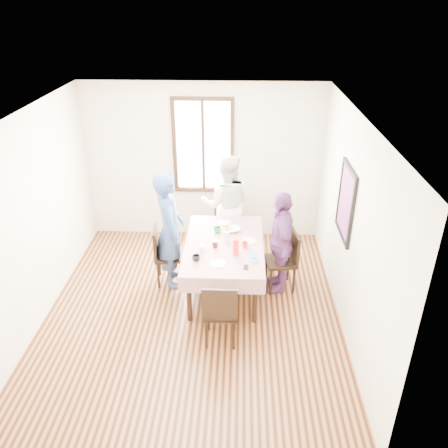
{
  "coord_description": "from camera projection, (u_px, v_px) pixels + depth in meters",
  "views": [
    {
      "loc": [
        0.62,
        -4.99,
        3.97
      ],
      "look_at": [
        0.41,
        0.5,
        1.1
      ],
      "focal_mm": 36.21,
      "sensor_mm": 36.0,
      "label": 1
    }
  ],
  "objects": [
    {
      "name": "plate_far",
      "position": [
        225.0,
        222.0,
        6.97
      ],
      "size": [
        0.2,
        0.2,
        0.01
      ],
      "primitive_type": "cylinder",
      "color": "white",
      "rests_on": "tablecloth"
    },
    {
      "name": "serving_bowl",
      "position": [
        232.0,
        229.0,
        6.71
      ],
      "size": [
        0.29,
        0.29,
        0.05
      ],
      "primitive_type": "imported",
      "rotation": [
        0.0,
        0.0,
        0.38
      ],
      "color": "white",
      "rests_on": "tablecloth"
    },
    {
      "name": "window_pane",
      "position": [
        203.0,
        146.0,
        7.5
      ],
      "size": [
        0.9,
        0.02,
        1.5
      ],
      "primitive_type": "cube",
      "color": "white",
      "rests_on": "back_wall"
    },
    {
      "name": "chair_right",
      "position": [
        281.0,
        261.0,
        6.56
      ],
      "size": [
        0.48,
        0.48,
        0.91
      ],
      "primitive_type": "cube",
      "rotation": [
        0.0,
        0.0,
        1.73
      ],
      "color": "black",
      "rests_on": "ground"
    },
    {
      "name": "plate_near",
      "position": [
        218.0,
        264.0,
        5.92
      ],
      "size": [
        0.2,
        0.2,
        0.01
      ],
      "primitive_type": "cylinder",
      "color": "white",
      "rests_on": "tablecloth"
    },
    {
      "name": "drinking_glass",
      "position": [
        202.0,
        249.0,
        6.16
      ],
      "size": [
        0.07,
        0.07,
        0.11
      ],
      "primitive_type": "cylinder",
      "color": "silver",
      "rests_on": "tablecloth"
    },
    {
      "name": "flower_vase",
      "position": [
        227.0,
        237.0,
        6.42
      ],
      "size": [
        0.07,
        0.07,
        0.15
      ],
      "primitive_type": "cylinder",
      "color": "silver",
      "rests_on": "tablecloth"
    },
    {
      "name": "jam_jar",
      "position": [
        215.0,
        244.0,
        6.28
      ],
      "size": [
        0.07,
        0.07,
        0.1
      ],
      "primitive_type": "cylinder",
      "color": "black",
      "rests_on": "tablecloth"
    },
    {
      "name": "dining_table",
      "position": [
        224.0,
        266.0,
        6.58
      ],
      "size": [
        0.99,
        1.63,
        0.75
      ],
      "primitive_type": "cube",
      "color": "black",
      "rests_on": "ground"
    },
    {
      "name": "butter_tub",
      "position": [
        253.0,
        259.0,
        5.98
      ],
      "size": [
        0.13,
        0.13,
        0.07
      ],
      "primitive_type": "cylinder",
      "color": "white",
      "rests_on": "tablecloth"
    },
    {
      "name": "plate_right",
      "position": [
        249.0,
        241.0,
        6.45
      ],
      "size": [
        0.2,
        0.2,
        0.01
      ],
      "primitive_type": "cylinder",
      "color": "white",
      "rests_on": "tablecloth"
    },
    {
      "name": "flower_bunch",
      "position": [
        227.0,
        229.0,
        6.37
      ],
      "size": [
        0.09,
        0.09,
        0.1
      ],
      "primitive_type": null,
      "color": "yellow",
      "rests_on": "flower_vase"
    },
    {
      "name": "right_wall",
      "position": [
        351.0,
        227.0,
        5.58
      ],
      "size": [
        0.0,
        4.5,
        4.5
      ],
      "primitive_type": "plane",
      "rotation": [
        1.57,
        0.0,
        -1.57
      ],
      "color": "beige",
      "rests_on": "ground"
    },
    {
      "name": "juice_carton",
      "position": [
        236.0,
        247.0,
        6.08
      ],
      "size": [
        0.08,
        0.08,
        0.24
      ],
      "primitive_type": "cube",
      "color": "red",
      "rests_on": "tablecloth"
    },
    {
      "name": "art_poster",
      "position": [
        346.0,
        202.0,
        5.76
      ],
      "size": [
        0.04,
        0.76,
        0.96
      ],
      "primitive_type": "cube",
      "color": "red",
      "rests_on": "right_wall"
    },
    {
      "name": "mug_flag",
      "position": [
        245.0,
        245.0,
        6.29
      ],
      "size": [
        0.12,
        0.12,
        0.08
      ],
      "primitive_type": "imported",
      "rotation": [
        0.0,
        0.0,
        0.81
      ],
      "color": "red",
      "rests_on": "tablecloth"
    },
    {
      "name": "chair_far",
      "position": [
        227.0,
        226.0,
        7.53
      ],
      "size": [
        0.44,
        0.44,
        0.91
      ],
      "primitive_type": "cube",
      "rotation": [
        0.0,
        0.0,
        3.18
      ],
      "color": "black",
      "rests_on": "ground"
    },
    {
      "name": "person_far",
      "position": [
        227.0,
        205.0,
        7.33
      ],
      "size": [
        0.84,
        0.66,
        1.7
      ],
      "primitive_type": "imported",
      "rotation": [
        0.0,
        0.0,
        3.12
      ],
      "color": "silver",
      "rests_on": "ground"
    },
    {
      "name": "tablecloth",
      "position": [
        224.0,
        244.0,
        6.4
      ],
      "size": [
        1.11,
        1.75,
        0.01
      ],
      "primitive_type": "cube",
      "color": "#590617",
      "rests_on": "dining_table"
    },
    {
      "name": "butter_lid",
      "position": [
        253.0,
        256.0,
        5.96
      ],
      "size": [
        0.12,
        0.12,
        0.01
      ],
      "primitive_type": "cylinder",
      "color": "blue",
      "rests_on": "butter_tub"
    },
    {
      "name": "mug_green",
      "position": [
        217.0,
        230.0,
        6.67
      ],
      "size": [
        0.11,
        0.11,
        0.09
      ],
      "primitive_type": "imported",
      "rotation": [
        0.0,
        0.0,
        0.02
      ],
      "color": "#0C7226",
      "rests_on": "tablecloth"
    },
    {
      "name": "person_right",
      "position": [
        280.0,
        242.0,
        6.41
      ],
      "size": [
        0.42,
        0.93,
        1.55
      ],
      "primitive_type": "imported",
      "rotation": [
        0.0,
        0.0,
        -1.52
      ],
      "color": "#63346B",
      "rests_on": "ground"
    },
    {
      "name": "chair_near",
      "position": [
        221.0,
        311.0,
        5.55
      ],
      "size": [
        0.42,
        0.42,
        0.91
      ],
      "primitive_type": "cube",
      "rotation": [
        0.0,
        0.0,
        -0.01
      ],
      "color": "black",
      "rests_on": "ground"
    },
    {
      "name": "ground",
      "position": [
        193.0,
        310.0,
        6.28
      ],
      "size": [
        4.5,
        4.5,
        0.0
      ],
      "primitive_type": "plane",
      "color": "black",
      "rests_on": "ground"
    },
    {
      "name": "person_left",
      "position": [
        169.0,
        230.0,
        6.51
      ],
      "size": [
        0.57,
        0.73,
        1.76
      ],
      "primitive_type": "imported",
      "rotation": [
        0.0,
        0.0,
        1.82
      ],
      "color": "#30487C",
      "rests_on": "ground"
    },
    {
      "name": "chair_left",
      "position": [
        169.0,
        255.0,
        6.7
      ],
      "size": [
        0.47,
        0.47,
        0.91
      ],
      "primitive_type": "cube",
      "rotation": [
        0.0,
        0.0,
        -1.45
      ],
      "color": "black",
      "rests_on": "ground"
    },
    {
      "name": "back_wall",
      "position": [
        204.0,
        163.0,
        7.64
      ],
      "size": [
        4.0,
        0.0,
        4.0
      ],
      "primitive_type": "plane",
      "rotation": [
        1.57,
        0.0,
        0.0
      ],
      "color": "beige",
      "rests_on": "ground"
    },
    {
      "name": "window_frame",
      "position": [
        203.0,
        146.0,
        7.49
      ],
      "size": [
        1.02,
        0.06,
        1.62
      ],
      "primitive_type": "cube",
      "color": "black",
      "rests_on": "back_wall"
    },
    {
      "name": "mug_black",
      "position": [
        196.0,
        258.0,
        5.98
      ],
      "size": [
        0.13,
        0.13,
        0.08
      ],
      "primitive_type": "imported",
      "rotation": [
        0.0,
        0.0,
        0.34
      ],
      "color": "black",
      "rests_on": "tablecloth"
    },
    {
      "name": "smartphone",
      "position": [
        246.0,
        267.0,
        5.85
      ],
      "size": [
        0.06,
        0.12,
        0.01
      ],
      "primitive_type": "cube",
      "color": "black",
      "rests_on": "tablecloth"
    }
  ]
}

